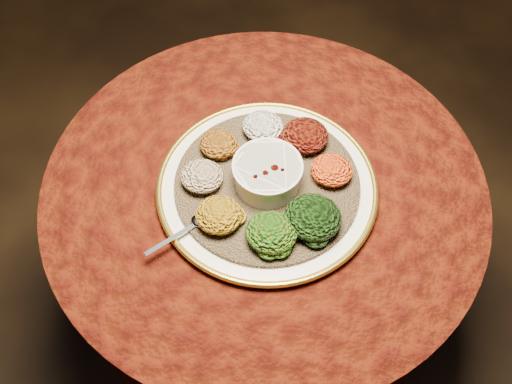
# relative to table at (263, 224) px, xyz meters

# --- Properties ---
(table) EXTENTS (0.96, 0.96, 0.73)m
(table) POSITION_rel_table_xyz_m (0.00, 0.00, 0.00)
(table) COLOR black
(table) RESTS_ON ground
(platter) EXTENTS (0.48, 0.48, 0.02)m
(platter) POSITION_rel_table_xyz_m (0.01, -0.02, 0.19)
(platter) COLOR silver
(platter) RESTS_ON table
(injera) EXTENTS (0.39, 0.39, 0.01)m
(injera) POSITION_rel_table_xyz_m (0.01, -0.02, 0.20)
(injera) COLOR brown
(injera) RESTS_ON platter
(stew_bowl) EXTENTS (0.14, 0.14, 0.06)m
(stew_bowl) POSITION_rel_table_xyz_m (0.01, -0.02, 0.24)
(stew_bowl) COLOR silver
(stew_bowl) RESTS_ON injera
(spoon) EXTENTS (0.11, 0.12, 0.01)m
(spoon) POSITION_rel_table_xyz_m (-0.10, -0.15, 0.21)
(spoon) COLOR silver
(spoon) RESTS_ON injera
(portion_ayib) EXTENTS (0.09, 0.09, 0.04)m
(portion_ayib) POSITION_rel_table_xyz_m (-0.03, 0.11, 0.23)
(portion_ayib) COLOR white
(portion_ayib) RESTS_ON injera
(portion_kitfo) EXTENTS (0.10, 0.10, 0.05)m
(portion_kitfo) POSITION_rel_table_xyz_m (0.07, 0.10, 0.23)
(portion_kitfo) COLOR black
(portion_kitfo) RESTS_ON injera
(portion_tikil) EXTENTS (0.09, 0.08, 0.04)m
(portion_tikil) POSITION_rel_table_xyz_m (0.14, 0.03, 0.23)
(portion_tikil) COLOR #AE6B0E
(portion_tikil) RESTS_ON injera
(portion_gomen) EXTENTS (0.11, 0.11, 0.05)m
(portion_gomen) POSITION_rel_table_xyz_m (0.12, -0.10, 0.24)
(portion_gomen) COLOR black
(portion_gomen) RESTS_ON injera
(portion_mixveg) EXTENTS (0.10, 0.10, 0.05)m
(portion_mixveg) POSITION_rel_table_xyz_m (0.05, -0.15, 0.23)
(portion_mixveg) COLOR #A5440A
(portion_mixveg) RESTS_ON injera
(portion_kik) EXTENTS (0.09, 0.09, 0.05)m
(portion_kik) POSITION_rel_table_xyz_m (-0.06, -0.13, 0.23)
(portion_kik) COLOR #99670D
(portion_kik) RESTS_ON injera
(portion_timatim) EXTENTS (0.09, 0.08, 0.04)m
(portion_timatim) POSITION_rel_table_xyz_m (-0.12, -0.05, 0.23)
(portion_timatim) COLOR maroon
(portion_timatim) RESTS_ON injera
(portion_shiro) EXTENTS (0.08, 0.08, 0.04)m
(portion_shiro) POSITION_rel_table_xyz_m (-0.11, 0.04, 0.23)
(portion_shiro) COLOR #8D4911
(portion_shiro) RESTS_ON injera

